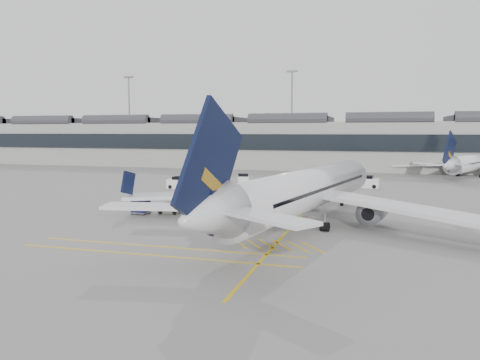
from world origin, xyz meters
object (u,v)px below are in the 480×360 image
(belt_loader, at_px, (294,205))
(ramp_agent_b, at_px, (222,204))
(pushback_tug, at_px, (170,209))
(airliner_main, at_px, (305,191))
(ramp_agent_a, at_px, (243,206))
(baggage_cart_a, at_px, (243,204))

(belt_loader, distance_m, ramp_agent_b, 8.42)
(ramp_agent_b, height_order, pushback_tug, ramp_agent_b)
(airliner_main, distance_m, belt_loader, 9.38)
(belt_loader, bearing_deg, ramp_agent_a, -144.17)
(pushback_tug, bearing_deg, belt_loader, 24.67)
(belt_loader, bearing_deg, pushback_tug, -163.47)
(airliner_main, xyz_separation_m, pushback_tug, (-15.07, 1.98, -2.73))
(baggage_cart_a, xyz_separation_m, pushback_tug, (-7.41, -3.38, -0.33))
(baggage_cart_a, relative_size, ramp_agent_a, 1.05)
(belt_loader, height_order, ramp_agent_b, belt_loader)
(airliner_main, relative_size, ramp_agent_a, 22.37)
(airliner_main, bearing_deg, ramp_agent_a, 165.97)
(belt_loader, bearing_deg, airliner_main, -85.49)
(ramp_agent_b, bearing_deg, airliner_main, 153.57)
(airliner_main, distance_m, pushback_tug, 15.44)
(ramp_agent_a, bearing_deg, baggage_cart_a, 65.28)
(belt_loader, xyz_separation_m, baggage_cart_a, (-5.23, -3.27, 0.36))
(baggage_cart_a, relative_size, ramp_agent_b, 1.07)
(belt_loader, bearing_deg, baggage_cart_a, -159.17)
(baggage_cart_a, distance_m, pushback_tug, 8.15)
(baggage_cart_a, bearing_deg, ramp_agent_a, -54.73)
(airliner_main, height_order, pushback_tug, airliner_main)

